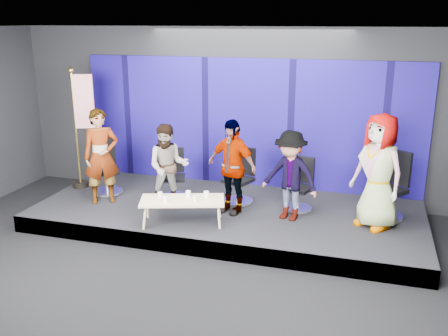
{
  "coord_description": "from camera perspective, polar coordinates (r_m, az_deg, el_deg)",
  "views": [
    {
      "loc": [
        2.39,
        -5.77,
        3.63
      ],
      "look_at": [
        -0.04,
        2.4,
        1.08
      ],
      "focal_mm": 40.0,
      "sensor_mm": 36.0,
      "label": 1
    }
  ],
  "objects": [
    {
      "name": "chair_e",
      "position": [
        9.1,
        18.24,
        -3.1
      ],
      "size": [
        0.94,
        0.94,
        1.19
      ],
      "rotation": [
        0.0,
        0.0,
        -0.69
      ],
      "color": "silver",
      "rests_on": "riser"
    },
    {
      "name": "flag_stand",
      "position": [
        10.41,
        -15.94,
        4.7
      ],
      "size": [
        0.55,
        0.32,
        2.44
      ],
      "rotation": [
        0.0,
        0.0,
        0.38
      ],
      "color": "black",
      "rests_on": "riser"
    },
    {
      "name": "chair_d",
      "position": [
        9.13,
        8.57,
        -2.82
      ],
      "size": [
        0.68,
        0.68,
        0.96
      ],
      "rotation": [
        0.0,
        0.0,
        -0.29
      ],
      "color": "silver",
      "rests_on": "riser"
    },
    {
      "name": "mug_e",
      "position": [
        8.46,
        -2.03,
        -3.04
      ],
      "size": [
        0.09,
        0.09,
        0.11
      ],
      "primitive_type": "cylinder",
      "color": "white",
      "rests_on": "coffee_table"
    },
    {
      "name": "mug_c",
      "position": [
        8.52,
        -4.11,
        -2.95
      ],
      "size": [
        0.09,
        0.09,
        0.1
      ],
      "primitive_type": "cylinder",
      "color": "white",
      "rests_on": "coffee_table"
    },
    {
      "name": "mug_d",
      "position": [
        8.31,
        -3.34,
        -3.51
      ],
      "size": [
        0.07,
        0.07,
        0.09
      ],
      "primitive_type": "cylinder",
      "color": "white",
      "rests_on": "coffee_table"
    },
    {
      "name": "panelist_a",
      "position": [
        9.53,
        -13.84,
        1.3
      ],
      "size": [
        0.78,
        0.72,
        1.78
      ],
      "primitive_type": "imported",
      "rotation": [
        0.0,
        0.0,
        0.6
      ],
      "color": "black",
      "rests_on": "riser"
    },
    {
      "name": "backdrop",
      "position": [
        10.21,
        2.7,
        5.16
      ],
      "size": [
        7.0,
        0.08,
        2.6
      ],
      "primitive_type": "cube",
      "color": "#0F0756",
      "rests_on": "riser"
    },
    {
      "name": "ground",
      "position": [
        7.23,
        -5.3,
        -13.61
      ],
      "size": [
        10.0,
        10.0,
        0.0
      ],
      "primitive_type": "plane",
      "color": "black",
      "rests_on": "ground"
    },
    {
      "name": "chair_a",
      "position": [
        10.16,
        -13.32,
        -0.82
      ],
      "size": [
        0.86,
        0.86,
        1.1
      ],
      "rotation": [
        0.0,
        0.0,
        0.6
      ],
      "color": "silver",
      "rests_on": "riser"
    },
    {
      "name": "riser",
      "position": [
        9.29,
        0.4,
        -5.37
      ],
      "size": [
        7.0,
        3.0,
        0.3
      ],
      "primitive_type": "cube",
      "color": "black",
      "rests_on": "ground"
    },
    {
      "name": "chair_b",
      "position": [
        9.69,
        -5.75,
        -1.58
      ],
      "size": [
        0.69,
        0.69,
        0.96
      ],
      "rotation": [
        0.0,
        0.0,
        0.33
      ],
      "color": "silver",
      "rests_on": "riser"
    },
    {
      "name": "mug_a",
      "position": [
        8.52,
        -7.32,
        -3.07
      ],
      "size": [
        0.08,
        0.08,
        0.1
      ],
      "primitive_type": "cylinder",
      "color": "white",
      "rests_on": "coffee_table"
    },
    {
      "name": "chair_c",
      "position": [
        9.38,
        1.8,
        -1.94
      ],
      "size": [
        0.75,
        0.75,
        1.04
      ],
      "rotation": [
        0.0,
        0.0,
        -0.35
      ],
      "color": "silver",
      "rests_on": "riser"
    },
    {
      "name": "panelist_e",
      "position": [
        8.47,
        17.24,
        -0.38
      ],
      "size": [
        1.11,
        1.07,
        1.92
      ],
      "primitive_type": "imported",
      "rotation": [
        0.0,
        0.0,
        -0.69
      ],
      "color": "black",
      "rests_on": "riser"
    },
    {
      "name": "panelist_b",
      "position": [
        9.08,
        -6.39,
        0.2
      ],
      "size": [
        0.91,
        0.8,
        1.55
      ],
      "primitive_type": "imported",
      "rotation": [
        0.0,
        0.0,
        0.33
      ],
      "color": "black",
      "rests_on": "riser"
    },
    {
      "name": "panelist_c",
      "position": [
        8.77,
        0.88,
        0.18
      ],
      "size": [
        1.07,
        0.73,
        1.69
      ],
      "primitive_type": "imported",
      "rotation": [
        0.0,
        0.0,
        -0.35
      ],
      "color": "black",
      "rests_on": "riser"
    },
    {
      "name": "mug_b",
      "position": [
        8.3,
        -6.75,
        -3.58
      ],
      "size": [
        0.08,
        0.08,
        0.1
      ],
      "primitive_type": "cylinder",
      "color": "white",
      "rests_on": "coffee_table"
    },
    {
      "name": "room_walls",
      "position": [
        6.36,
        -5.88,
        5.66
      ],
      "size": [
        10.02,
        8.02,
        3.51
      ],
      "color": "black",
      "rests_on": "ground"
    },
    {
      "name": "panelist_d",
      "position": [
        8.54,
        7.56,
        -0.88
      ],
      "size": [
        1.13,
        0.85,
        1.56
      ],
      "primitive_type": "imported",
      "rotation": [
        0.0,
        0.0,
        -0.29
      ],
      "color": "black",
      "rests_on": "riser"
    },
    {
      "name": "coffee_table",
      "position": [
        8.43,
        -4.78,
        -3.81
      ],
      "size": [
        1.51,
        0.99,
        0.43
      ],
      "rotation": [
        0.0,
        0.0,
        0.31
      ],
      "color": "tan",
      "rests_on": "riser"
    }
  ]
}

